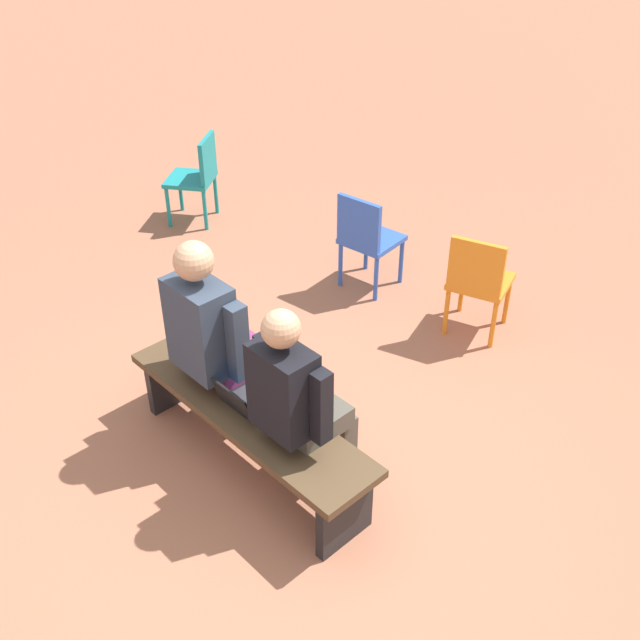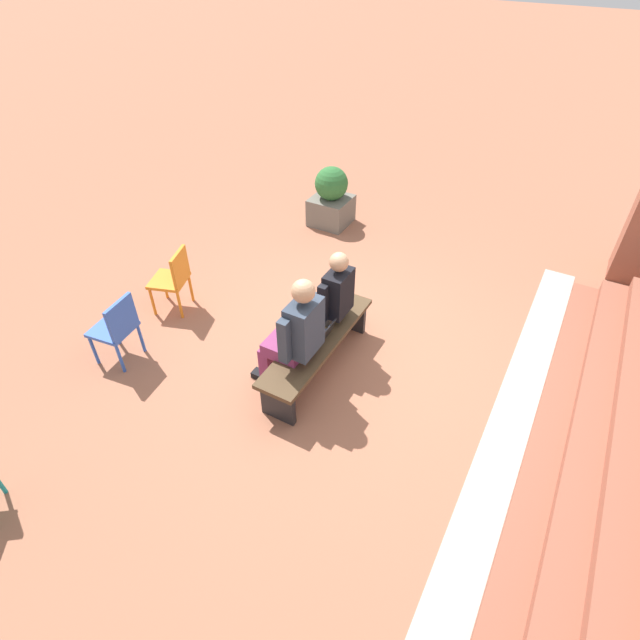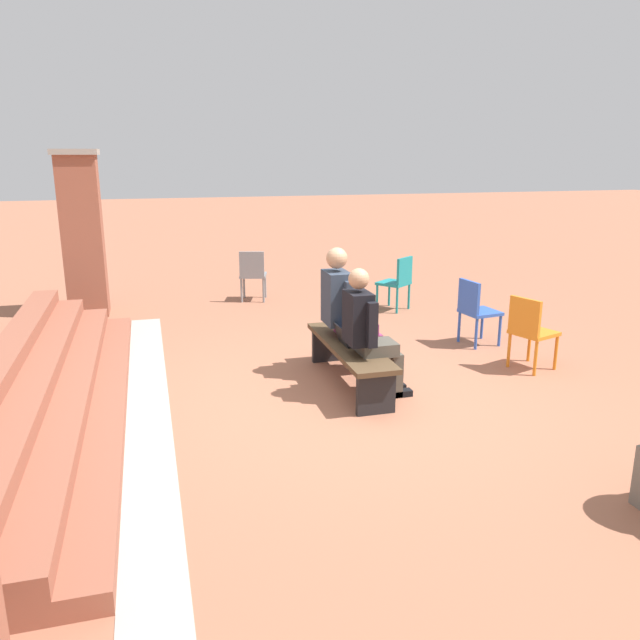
% 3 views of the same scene
% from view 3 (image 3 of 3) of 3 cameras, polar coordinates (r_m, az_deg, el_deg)
% --- Properties ---
extents(ground_plane, '(60.00, 60.00, 0.00)m').
position_cam_3_polar(ground_plane, '(6.31, 3.08, -7.06)').
color(ground_plane, '#9E6047').
extents(concrete_strip, '(6.64, 0.40, 0.01)m').
position_cam_3_polar(concrete_strip, '(6.35, -15.44, -7.43)').
color(concrete_strip, '#A8A399').
rests_on(concrete_strip, ground).
extents(brick_steps, '(5.84, 1.20, 0.60)m').
position_cam_3_polar(brick_steps, '(6.35, -24.20, -6.08)').
color(brick_steps, '#93513D').
rests_on(brick_steps, ground).
extents(brick_pillar_right_of_steps, '(0.64, 0.64, 2.43)m').
position_cam_3_polar(brick_pillar_right_of_steps, '(9.91, -20.87, 7.41)').
color(brick_pillar_right_of_steps, '#93513D').
rests_on(brick_pillar_right_of_steps, ground).
extents(bench, '(1.80, 0.44, 0.45)m').
position_cam_3_polar(bench, '(6.52, 2.70, -2.98)').
color(bench, '#4C3823').
rests_on(bench, ground).
extents(person_student, '(0.52, 0.66, 1.31)m').
position_cam_3_polar(person_student, '(6.11, 4.41, -0.84)').
color(person_student, '#4C473D').
rests_on(person_student, ground).
extents(person_adult, '(0.58, 0.74, 1.41)m').
position_cam_3_polar(person_adult, '(6.75, 2.42, 1.07)').
color(person_adult, '#7F2D5B').
rests_on(person_adult, ground).
extents(laptop, '(0.32, 0.29, 0.21)m').
position_cam_3_polar(laptop, '(6.48, 2.61, -1.76)').
color(laptop, black).
rests_on(laptop, bench).
extents(plastic_chair_mid_courtyard, '(0.52, 0.52, 0.84)m').
position_cam_3_polar(plastic_chair_mid_courtyard, '(10.29, -6.17, 4.35)').
color(plastic_chair_mid_courtyard, gray).
rests_on(plastic_chair_mid_courtyard, ground).
extents(plastic_chair_far_left, '(0.47, 0.47, 0.84)m').
position_cam_3_polar(plastic_chair_far_left, '(8.10, 14.03, 1.07)').
color(plastic_chair_far_left, '#2D56B7').
rests_on(plastic_chair_far_left, ground).
extents(plastic_chair_by_pillar, '(0.59, 0.59, 0.84)m').
position_cam_3_polar(plastic_chair_by_pillar, '(9.70, 7.14, 3.66)').
color(plastic_chair_by_pillar, teal).
rests_on(plastic_chair_by_pillar, ground).
extents(plastic_chair_far_right, '(0.53, 0.53, 0.84)m').
position_cam_3_polar(plastic_chair_far_right, '(7.32, 18.65, -0.74)').
color(plastic_chair_far_right, orange).
rests_on(plastic_chair_far_right, ground).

